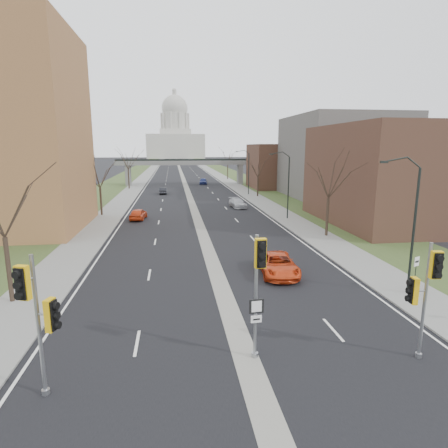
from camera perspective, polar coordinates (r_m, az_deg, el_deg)
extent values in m
plane|color=black|center=(17.94, 3.39, -19.76)|extent=(700.00, 700.00, 0.00)
cube|color=black|center=(165.31, -6.74, 8.31)|extent=(20.00, 600.00, 0.01)
cube|color=gray|center=(165.31, -6.74, 8.31)|extent=(1.20, 600.00, 0.02)
cube|color=gray|center=(165.96, -2.56, 8.41)|extent=(4.00, 600.00, 0.12)
cube|color=gray|center=(165.52, -10.94, 8.21)|extent=(4.00, 600.00, 0.12)
cube|color=#2D3E1C|center=(166.61, -0.48, 8.43)|extent=(8.00, 600.00, 0.10)
cube|color=#2D3E1C|center=(165.95, -13.03, 8.12)|extent=(8.00, 600.00, 0.10)
cube|color=#4E3024|center=(50.92, 24.55, 6.83)|extent=(16.00, 20.00, 12.00)
cube|color=#5E5B56|center=(73.88, 17.37, 9.68)|extent=(18.00, 22.00, 15.00)
cube|color=#4E3024|center=(88.73, 8.77, 8.69)|extent=(14.00, 14.00, 10.00)
cube|color=slate|center=(95.89, -14.40, 7.18)|extent=(1.20, 2.50, 5.00)
cube|color=slate|center=(96.77, 2.44, 7.57)|extent=(1.20, 2.50, 5.00)
cube|color=slate|center=(95.14, -5.98, 9.25)|extent=(34.00, 3.00, 1.00)
cube|color=black|center=(95.12, -5.99, 9.68)|extent=(34.00, 0.15, 0.50)
cube|color=beige|center=(335.03, -7.37, 11.65)|extent=(48.00, 42.00, 20.00)
cube|color=beige|center=(335.27, -7.43, 13.70)|extent=(26.00, 26.00, 5.00)
cylinder|color=beige|center=(335.73, -7.47, 15.23)|extent=(22.00, 22.00, 14.00)
sphere|color=beige|center=(336.62, -7.52, 17.10)|extent=(22.00, 22.00, 22.00)
cylinder|color=beige|center=(337.93, -7.58, 19.04)|extent=(3.60, 3.60, 4.50)
cylinder|color=black|center=(26.26, 26.91, -1.11)|extent=(0.16, 0.16, 8.00)
cube|color=black|center=(24.49, 23.37, 8.66)|extent=(0.45, 0.18, 0.14)
cylinder|color=black|center=(49.58, 9.77, 5.42)|extent=(0.16, 0.16, 8.00)
cube|color=black|center=(48.67, 7.32, 10.51)|extent=(0.45, 0.18, 0.14)
cylinder|color=black|center=(74.69, 3.78, 7.60)|extent=(0.16, 0.16, 8.00)
cube|color=black|center=(74.09, 2.05, 10.95)|extent=(0.45, 0.18, 0.14)
cylinder|color=#382B21|center=(26.09, -29.97, -6.04)|extent=(0.28, 0.28, 4.00)
cylinder|color=#382B21|center=(54.44, -18.23, 3.29)|extent=(0.28, 0.28, 3.75)
cylinder|color=#382B21|center=(87.87, -14.32, 6.64)|extent=(0.28, 0.28, 4.25)
cylinder|color=#382B21|center=(40.98, 15.45, 1.06)|extent=(0.28, 0.28, 4.00)
cylinder|color=#382B21|center=(72.22, 5.16, 5.65)|extent=(0.28, 0.28, 3.50)
cylinder|color=#382B21|center=(111.41, 0.56, 7.98)|extent=(0.28, 0.28, 4.25)
cylinder|color=gray|center=(15.92, -26.38, -13.91)|extent=(0.15, 0.15, 5.60)
cylinder|color=gray|center=(17.20, -25.52, -22.08)|extent=(0.30, 0.30, 0.22)
cube|color=gold|center=(14.83, -28.31, -7.88)|extent=(0.57, 0.55, 1.24)
cube|color=gold|center=(15.40, -24.92, -12.45)|extent=(0.55, 0.57, 1.24)
cylinder|color=gray|center=(16.77, 4.87, -11.17)|extent=(0.15, 0.15, 5.70)
cylinder|color=gray|center=(18.01, 4.71, -19.24)|extent=(0.31, 0.31, 0.22)
cube|color=gold|center=(15.55, 5.58, -4.47)|extent=(0.49, 0.47, 1.26)
cube|color=black|center=(16.90, 4.85, -12.20)|extent=(0.66, 0.09, 0.66)
cube|color=silver|center=(17.16, 4.81, -14.04)|extent=(0.50, 0.08, 0.33)
cylinder|color=gray|center=(18.93, 28.25, -10.40)|extent=(0.14, 0.14, 5.37)
cylinder|color=gray|center=(19.99, 27.52, -17.30)|extent=(0.29, 0.29, 0.21)
cube|color=gold|center=(17.93, 29.59, -5.44)|extent=(0.49, 0.47, 1.19)
cube|color=gold|center=(18.52, 26.98, -9.04)|extent=(0.47, 0.49, 1.19)
cylinder|color=black|center=(27.67, 27.10, -7.03)|extent=(0.05, 0.05, 1.95)
cube|color=silver|center=(27.39, 27.29, -5.09)|extent=(0.46, 0.22, 0.62)
imported|color=red|center=(50.41, -12.93, 1.51)|extent=(2.25, 4.53, 1.48)
imported|color=black|center=(77.29, -9.29, 5.03)|extent=(1.51, 4.02, 1.31)
imported|color=red|center=(28.36, 8.16, -6.07)|extent=(2.94, 5.73, 1.55)
imported|color=#ADAEB5|center=(59.04, 2.07, 3.22)|extent=(2.59, 5.09, 1.42)
imported|color=navy|center=(96.95, -3.19, 6.55)|extent=(2.30, 4.80, 1.58)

